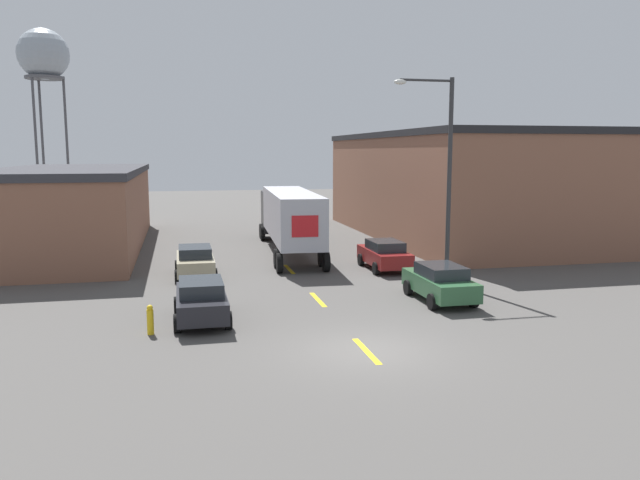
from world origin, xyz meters
name	(u,v)px	position (x,y,z in m)	size (l,w,h in m)	color
ground_plane	(366,350)	(0.00, 0.00, 0.00)	(160.00, 160.00, 0.00)	#4C4947
road_centerline	(318,300)	(0.00, 6.70, 0.00)	(0.20, 16.01, 0.01)	gold
warehouse_left	(72,208)	(-11.87, 23.58, 2.50)	(8.39, 22.71, 4.98)	brown
warehouse_right	(469,185)	(14.78, 23.52, 3.64)	(14.20, 24.35, 7.27)	brown
semi_truck	(288,215)	(0.92, 18.95, 2.25)	(3.46, 14.82, 3.71)	black
parked_car_left_far	(195,261)	(-4.73, 12.48, 0.78)	(1.92, 4.14, 1.50)	tan
parked_car_right_near	(440,282)	(4.73, 5.39, 0.78)	(1.92, 4.14, 1.50)	#2D5B38
parked_car_right_mid	(384,254)	(4.73, 12.35, 0.78)	(1.92, 4.14, 1.50)	maroon
parked_car_left_near	(201,300)	(-4.73, 4.46, 0.78)	(1.92, 4.14, 1.50)	black
water_tower	(43,56)	(-19.38, 57.60, 16.24)	(5.48, 5.48, 19.23)	#47474C
street_lamp	(443,167)	(6.18, 8.65, 5.28)	(2.79, 0.32, 9.19)	#2D2D30
fire_hydrant	(150,320)	(-6.42, 3.18, 0.49)	(0.22, 0.22, 1.00)	gold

